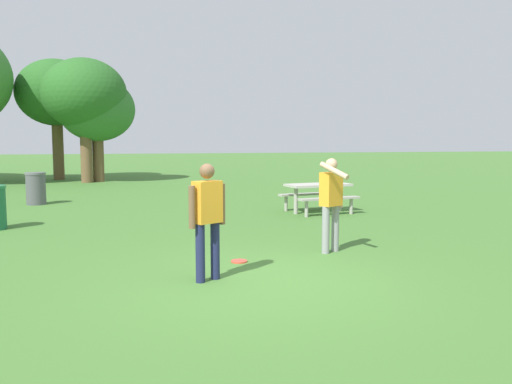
# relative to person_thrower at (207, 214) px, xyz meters

# --- Properties ---
(ground_plane) EXTENTS (120.00, 120.00, 0.00)m
(ground_plane) POSITION_rel_person_thrower_xyz_m (0.68, -0.20, -0.94)
(ground_plane) COLOR #447530
(person_thrower) EXTENTS (0.54, 0.38, 1.64)m
(person_thrower) POSITION_rel_person_thrower_xyz_m (0.00, 0.00, 0.00)
(person_thrower) COLOR #1E234C
(person_thrower) RESTS_ON ground
(person_catcher) EXTENTS (0.54, 0.83, 1.64)m
(person_catcher) POSITION_rel_person_thrower_xyz_m (2.31, 1.36, 0.02)
(person_catcher) COLOR gray
(person_catcher) RESTS_ON ground
(frisbee) EXTENTS (0.26, 0.26, 0.03)m
(frisbee) POSITION_rel_person_thrower_xyz_m (0.62, 0.99, -0.93)
(frisbee) COLOR #E04733
(frisbee) RESTS_ON ground
(picnic_table_near) EXTENTS (1.94, 1.72, 0.77)m
(picnic_table_near) POSITION_rel_person_thrower_xyz_m (3.67, 6.05, -0.38)
(picnic_table_near) COLOR #B2ADA3
(picnic_table_near) RESTS_ON ground
(trash_can_further_along) EXTENTS (0.59, 0.59, 0.96)m
(trash_can_further_along) POSITION_rel_person_thrower_xyz_m (-4.03, 9.42, -0.46)
(trash_can_further_along) COLOR #515156
(trash_can_further_along) RESTS_ON ground
(tree_far_right) EXTENTS (3.65, 3.65, 5.66)m
(tree_far_right) POSITION_rel_person_thrower_xyz_m (-4.86, 19.21, 3.11)
(tree_far_right) COLOR brown
(tree_far_right) RESTS_ON ground
(tree_slender_mid) EXTENTS (3.66, 3.66, 5.45)m
(tree_slender_mid) POSITION_rel_person_thrower_xyz_m (-3.36, 17.13, 2.91)
(tree_slender_mid) COLOR brown
(tree_slender_mid) RESTS_ON ground
(tree_back_left) EXTENTS (3.37, 3.37, 4.70)m
(tree_back_left) POSITION_rel_person_thrower_xyz_m (-2.89, 17.53, 2.28)
(tree_back_left) COLOR brown
(tree_back_left) RESTS_ON ground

